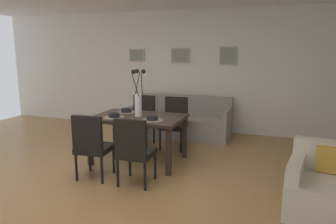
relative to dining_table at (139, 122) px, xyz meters
name	(u,v)px	position (x,y,z in m)	size (l,w,h in m)	color
ground_plane	(107,184)	(-0.05, -0.94, -0.65)	(9.00, 9.00, 0.00)	#A87A47
back_wall_panel	(179,71)	(-0.05, 2.31, 0.65)	(9.00, 0.10, 2.60)	white
dining_table	(139,122)	(0.00, 0.00, 0.00)	(1.40, 0.93, 0.74)	#33261E
dining_chair_near_left	(92,144)	(-0.31, -0.87, -0.14)	(0.47, 0.47, 0.92)	black
dining_chair_near_right	(142,118)	(-0.32, 0.87, -0.14)	(0.45, 0.45, 0.92)	black
dining_chair_far_left	(134,148)	(0.33, -0.86, -0.14)	(0.45, 0.45, 0.92)	black
dining_chair_far_right	(175,120)	(0.32, 0.88, -0.14)	(0.45, 0.45, 0.92)	black
centerpiece_vase	(138,98)	(0.00, 0.00, 0.37)	(0.21, 0.23, 0.73)	white
placemat_near_left	(114,117)	(-0.32, -0.21, 0.09)	(0.32, 0.32, 0.01)	#7F705B
bowl_near_left	(114,115)	(-0.32, -0.21, 0.13)	(0.17, 0.17, 0.07)	black
placemat_near_right	(126,112)	(-0.32, 0.21, 0.09)	(0.32, 0.32, 0.01)	#7F705B
bowl_near_right	(126,110)	(-0.32, 0.21, 0.13)	(0.17, 0.17, 0.07)	black
placemat_far_left	(152,120)	(0.31, -0.21, 0.09)	(0.32, 0.32, 0.01)	#7F705B
bowl_far_left	(152,118)	(0.31, -0.21, 0.13)	(0.17, 0.17, 0.07)	black
sofa	(181,122)	(0.18, 1.75, -0.37)	(2.01, 0.84, 0.80)	gray
armchair	(327,189)	(2.62, -0.84, -0.37)	(0.92, 0.92, 0.75)	beige
framed_picture_left	(137,55)	(-1.03, 2.24, 0.98)	(0.37, 0.03, 0.28)	#B2ADA3
framed_picture_center	(180,56)	(0.00, 2.24, 0.98)	(0.42, 0.03, 0.33)	#B2ADA3
framed_picture_right	(228,56)	(1.03, 2.24, 0.98)	(0.37, 0.03, 0.38)	#B2ADA3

